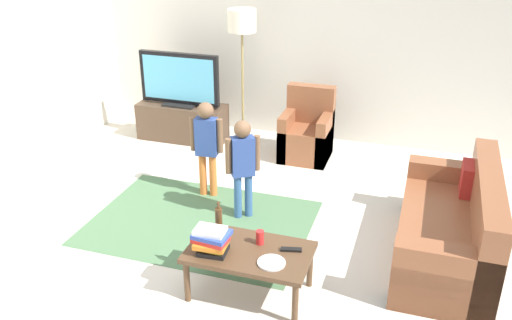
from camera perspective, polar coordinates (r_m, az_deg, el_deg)
ground at (r=5.32m, az=-2.03°, el=-8.96°), size 7.80×7.80×0.00m
wall_back at (r=7.49m, az=5.83°, el=12.27°), size 6.00×0.12×2.70m
area_rug at (r=5.73m, az=-5.70°, el=-6.38°), size 2.20×1.60×0.01m
tv_stand at (r=7.67m, az=-7.54°, el=3.86°), size 1.20×0.44×0.50m
tv at (r=7.46m, az=-7.87°, el=8.14°), size 1.10×0.28×0.71m
couch at (r=5.32m, az=19.74°, el=-6.91°), size 0.80×1.80×0.86m
armchair at (r=7.08m, az=5.26°, el=2.61°), size 0.60×0.60×0.90m
floor_lamp at (r=7.14m, az=-1.45°, el=13.37°), size 0.36×0.36×1.78m
child_near_tv at (r=5.97m, az=-5.09°, el=1.98°), size 0.36×0.17×1.08m
child_center at (r=5.52m, az=-1.36°, el=-0.06°), size 0.31×0.23×1.06m
coffee_table at (r=4.56m, az=-0.67°, el=-9.75°), size 1.00×0.60×0.42m
book_stack at (r=4.46m, az=-4.60°, el=-8.24°), size 0.30×0.25×0.21m
bottle at (r=4.62m, az=-3.83°, el=-6.43°), size 0.06×0.06×0.34m
tv_remote at (r=4.53m, az=3.63°, el=-9.15°), size 0.18×0.09×0.02m
soda_can at (r=4.58m, az=0.41°, el=-7.93°), size 0.07×0.07×0.12m
plate at (r=4.38m, az=1.60°, el=-10.49°), size 0.22×0.22×0.02m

